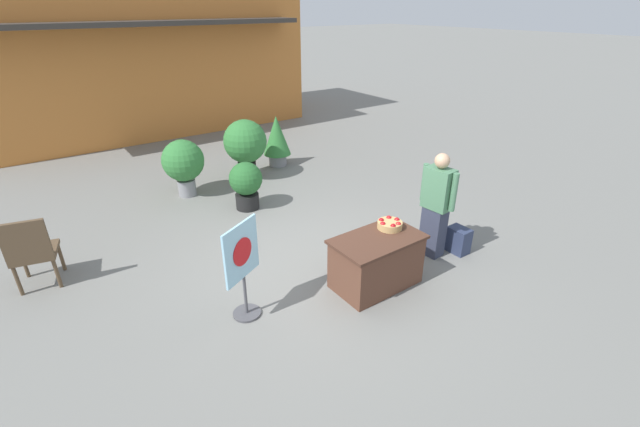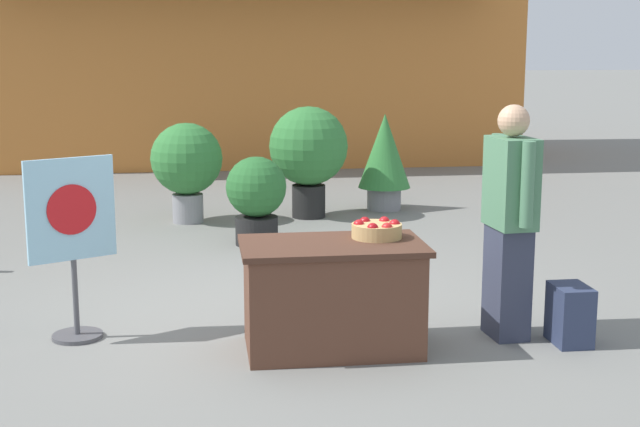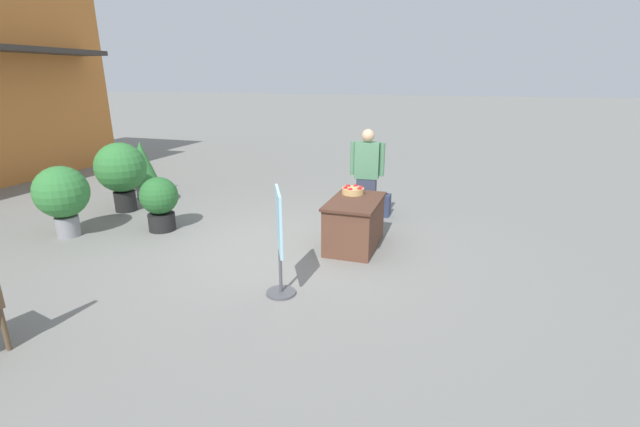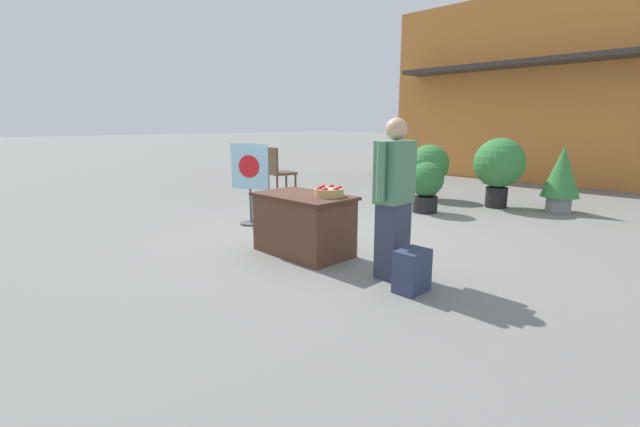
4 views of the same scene
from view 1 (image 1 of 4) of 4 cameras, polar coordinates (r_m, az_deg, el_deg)
name	(u,v)px [view 1 (image 1 of 4)]	position (r m, az deg, el deg)	size (l,w,h in m)	color
ground_plane	(321,266)	(6.56, 0.12, -7.04)	(120.00, 120.00, 0.00)	slate
storefront_building	(132,42)	(14.89, -23.74, 20.16)	(9.49, 4.86, 5.07)	#C67533
display_table	(376,261)	(6.02, 7.52, -6.36)	(1.25, 0.75, 0.75)	brown
apple_basket	(390,224)	(6.08, 9.30, -1.43)	(0.35, 0.35, 0.13)	tan
person_visitor	(436,205)	(6.71, 15.26, 1.08)	(0.29, 0.61, 1.67)	#33384C
backpack	(458,240)	(7.17, 17.97, -3.39)	(0.24, 0.34, 0.42)	#2D3856
poster_board	(243,267)	(5.32, -10.27, -6.98)	(0.58, 0.36, 1.31)	#4C4C51
patio_chair	(31,250)	(7.02, -34.09, -4.02)	(0.66, 0.66, 1.08)	brown
potted_plant_near_right	(246,183)	(8.28, -9.84, 4.04)	(0.63, 0.63, 0.93)	black
potted_plant_far_left	(183,162)	(9.10, -17.77, 6.50)	(0.84, 0.84, 1.18)	gray
potted_plant_near_left	(245,143)	(9.67, -9.93, 9.19)	(0.95, 0.95, 1.35)	black
potted_plant_far_right	(277,138)	(10.48, -5.79, 9.97)	(0.66, 0.66, 1.22)	gray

